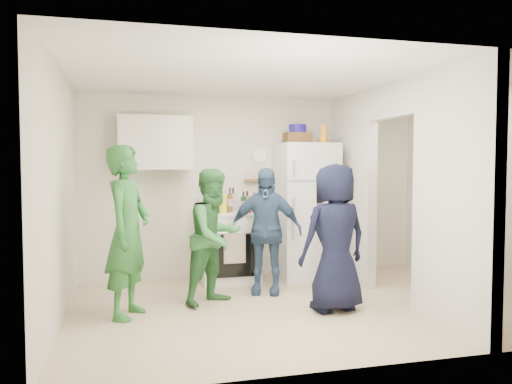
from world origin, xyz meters
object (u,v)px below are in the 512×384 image
stove (229,247)px  blue_bowl (298,129)px  person_navy (335,237)px  fridge (305,211)px  wicker_basket (298,138)px  person_nook (450,229)px  yellow_cup_stack_top (323,134)px  person_green_center (215,236)px  person_denim (265,231)px  person_green_left (128,231)px

stove → blue_bowl: (0.97, 0.02, 1.59)m
blue_bowl → person_navy: size_ratio=0.15×
fridge → wicker_basket: size_ratio=5.30×
person_navy → person_nook: (1.65, 0.34, -0.01)m
yellow_cup_stack_top → blue_bowl: bearing=154.9°
person_green_center → person_nook: bearing=-39.9°
wicker_basket → person_denim: bearing=-132.2°
person_green_center → person_navy: 1.34m
person_green_left → person_navy: 2.17m
stove → person_green_left: person_green_left is taller
person_green_center → blue_bowl: bearing=3.0°
person_nook → yellow_cup_stack_top: bearing=-124.8°
stove → person_nook: person_nook is taller
fridge → person_nook: 1.88m
person_navy → wicker_basket: bearing=-104.5°
person_green_center → person_denim: person_denim is taller
stove → person_denim: (0.30, -0.71, 0.30)m
person_green_left → wicker_basket: bearing=-36.6°
yellow_cup_stack_top → person_green_center: (-1.65, -0.87, -1.22)m
person_green_left → blue_bowl: bearing=-36.6°
yellow_cup_stack_top → person_nook: (1.19, -1.13, -1.20)m
person_navy → stove: bearing=-72.4°
person_nook → blue_bowl: bearing=-121.5°
person_green_left → person_nook: person_green_left is taller
wicker_basket → fridge: bearing=-26.6°
fridge → blue_bowl: (-0.10, 0.05, 1.13)m
person_green_center → yellow_cup_stack_top: bearing=-6.8°
blue_bowl → person_denim: 1.63m
person_green_left → yellow_cup_stack_top: bearing=-42.5°
yellow_cup_stack_top → person_navy: (-0.45, -1.47, -1.19)m
stove → person_navy: (0.83, -1.60, 0.32)m
stove → yellow_cup_stack_top: bearing=-5.8°
fridge → person_nook: (1.41, -1.23, -0.15)m
yellow_cup_stack_top → person_nook: yellow_cup_stack_top is taller
stove → wicker_basket: 1.75m
fridge → person_green_left: bearing=-152.3°
wicker_basket → yellow_cup_stack_top: bearing=-25.1°
blue_bowl → yellow_cup_stack_top: size_ratio=0.96×
wicker_basket → person_nook: 2.29m
person_green_left → person_green_center: bearing=-50.2°
stove → fridge: 1.16m
yellow_cup_stack_top → person_denim: (-0.98, -0.58, -1.22)m
blue_bowl → person_green_left: blue_bowl is taller
yellow_cup_stack_top → wicker_basket: bearing=154.9°
person_denim → person_navy: size_ratio=0.97×
fridge → person_green_left: 2.68m
person_denim → person_navy: bearing=-37.6°
person_denim → wicker_basket: bearing=69.7°
yellow_cup_stack_top → person_navy: size_ratio=0.16×
person_nook → stove: bearing=-108.2°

